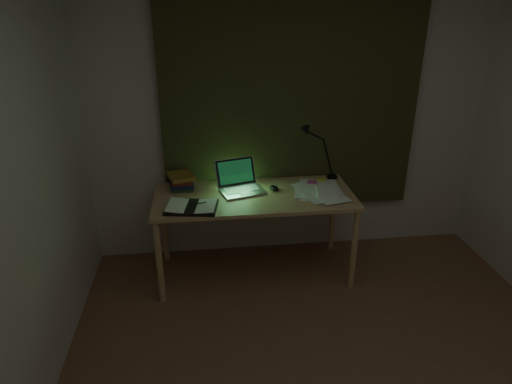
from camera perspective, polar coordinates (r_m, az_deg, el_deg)
wall_back at (r=4.01m, az=4.32°, el=9.10°), size 3.50×0.00×2.50m
curtain at (r=3.92m, az=4.52°, el=11.77°), size 2.20×0.06×2.00m
desk at (r=3.88m, az=-0.22°, el=-5.37°), size 1.63×0.71×0.74m
laptop at (r=3.72m, az=-1.72°, el=1.72°), size 0.44×0.47×0.25m
open_textbook at (r=3.51m, az=-8.05°, el=-1.83°), size 0.42×0.33×0.03m
book_stack at (r=3.88m, az=-9.21°, el=1.37°), size 0.23×0.26×0.12m
loose_papers at (r=3.80m, az=7.91°, el=0.13°), size 0.43×0.45×0.02m
mouse at (r=3.80m, az=2.29°, el=0.48°), size 0.09×0.12×0.04m
sticky_yellow at (r=4.02m, az=8.15°, el=1.43°), size 0.08×0.08×0.02m
sticky_pink at (r=3.96m, az=7.01°, el=1.16°), size 0.10×0.10×0.02m
desk_lamp at (r=4.03m, az=9.73°, el=5.12°), size 0.36×0.29×0.51m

